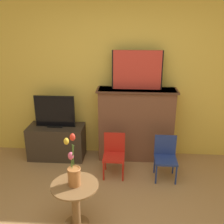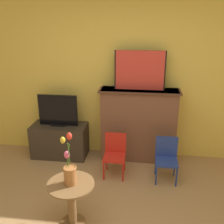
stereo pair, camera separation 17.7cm
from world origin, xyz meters
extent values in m
cube|color=#EAC651|center=(0.00, 2.13, 1.35)|extent=(8.00, 0.06, 2.70)
cube|color=brown|center=(0.29, 1.93, 0.58)|extent=(1.17, 0.33, 1.17)
cube|color=#503123|center=(0.29, 1.92, 1.15)|extent=(1.23, 0.37, 0.02)
cube|color=black|center=(0.28, 1.95, 1.46)|extent=(0.76, 0.02, 0.58)
cube|color=red|center=(0.28, 1.93, 1.46)|extent=(0.72, 0.02, 0.58)
cube|color=#382D23|center=(-1.00, 1.86, 0.27)|extent=(0.89, 0.44, 0.54)
cube|color=black|center=(-1.00, 1.86, 0.55)|extent=(0.24, 0.12, 0.01)
cube|color=black|center=(-1.00, 1.87, 0.80)|extent=(0.64, 0.02, 0.51)
cube|color=black|center=(-1.00, 1.86, 0.80)|extent=(0.61, 0.02, 0.48)
cylinder|color=red|center=(-0.16, 1.24, 0.14)|extent=(0.02, 0.02, 0.28)
cylinder|color=red|center=(0.11, 1.24, 0.14)|extent=(0.02, 0.02, 0.28)
cylinder|color=red|center=(-0.16, 1.51, 0.14)|extent=(0.02, 0.02, 0.28)
cylinder|color=red|center=(0.11, 1.51, 0.14)|extent=(0.02, 0.02, 0.28)
cube|color=red|center=(-0.03, 1.37, 0.30)|extent=(0.31, 0.31, 0.03)
cube|color=red|center=(-0.03, 1.51, 0.47)|extent=(0.31, 0.02, 0.30)
cylinder|color=navy|center=(0.57, 1.20, 0.14)|extent=(0.02, 0.02, 0.28)
cylinder|color=navy|center=(0.85, 1.20, 0.14)|extent=(0.02, 0.02, 0.28)
cylinder|color=navy|center=(0.57, 1.48, 0.14)|extent=(0.02, 0.02, 0.28)
cylinder|color=navy|center=(0.85, 1.48, 0.14)|extent=(0.02, 0.02, 0.28)
cube|color=navy|center=(0.71, 1.34, 0.30)|extent=(0.31, 0.31, 0.03)
cube|color=navy|center=(0.71, 1.48, 0.47)|extent=(0.31, 0.02, 0.30)
cylinder|color=brown|center=(-0.38, 0.36, 0.01)|extent=(0.28, 0.28, 0.02)
cylinder|color=brown|center=(-0.38, 0.36, 0.26)|extent=(0.09, 0.09, 0.51)
cylinder|color=brown|center=(-0.38, 0.36, 0.52)|extent=(0.51, 0.51, 0.02)
cylinder|color=#AD6B38|center=(-0.38, 0.36, 0.63)|extent=(0.13, 0.13, 0.19)
torus|color=#AD6B38|center=(-0.38, 0.36, 0.72)|extent=(0.14, 0.14, 0.02)
cylinder|color=#477A2D|center=(-0.39, 0.37, 0.83)|extent=(0.07, 0.08, 0.34)
ellipsoid|color=gold|center=(-0.46, 0.44, 0.99)|extent=(0.05, 0.05, 0.07)
cylinder|color=#477A2D|center=(-0.38, 0.38, 0.84)|extent=(0.03, 0.13, 0.36)
ellipsoid|color=red|center=(-0.41, 0.50, 1.01)|extent=(0.06, 0.06, 0.08)
cylinder|color=#477A2D|center=(-0.39, 0.37, 0.76)|extent=(0.02, 0.02, 0.21)
ellipsoid|color=#E0517A|center=(-0.40, 0.38, 0.86)|extent=(0.06, 0.06, 0.08)
camera|label=1|loc=(0.18, -1.95, 2.19)|focal=42.00mm
camera|label=2|loc=(0.36, -1.93, 2.19)|focal=42.00mm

